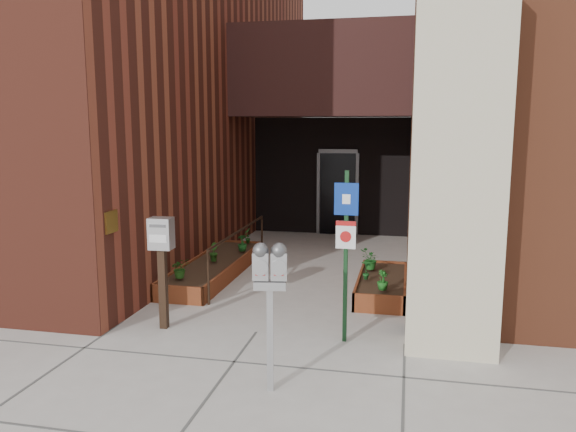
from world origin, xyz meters
The scene contains 15 objects.
ground centered at (0.00, 0.00, 0.00)m, with size 80.00×80.00×0.00m, color #9E9991.
architecture centered at (-0.18, 6.89, 4.98)m, with size 20.00×14.60×10.00m.
planter_left centered at (-1.55, 2.70, 0.13)m, with size 0.90×3.60×0.30m.
planter_right centered at (1.60, 2.20, 0.13)m, with size 0.80×2.20×0.30m.
handrail centered at (-1.05, 2.65, 0.75)m, with size 0.04×3.34×0.90m.
parking_meter centered at (0.60, -1.60, 1.25)m, with size 0.37×0.20×1.62m.
sign_post centered at (1.22, -0.07, 1.38)m, with size 0.31×0.08×2.25m.
payment_dropbox centered at (-1.30, -0.10, 1.13)m, with size 0.32×0.25×1.57m.
shrub_left_a centered at (-1.68, 1.38, 0.47)m, with size 0.30×0.30×0.33m, color #225317.
shrub_left_b centered at (-1.54, 2.60, 0.47)m, with size 0.19×0.19×0.34m, color #214F16.
shrub_left_c centered at (-1.25, 3.52, 0.47)m, with size 0.19×0.19×0.34m, color #164F1A.
shrub_left_d centered at (-1.37, 4.30, 0.47)m, with size 0.18×0.18×0.33m, color #175018.
shrub_right_a centered at (1.64, 1.39, 0.45)m, with size 0.17×0.17×0.31m, color #1C631C.
shrub_right_b centered at (1.35, 1.93, 0.47)m, with size 0.18×0.18×0.33m, color #17531D.
shrub_right_c centered at (1.37, 2.59, 0.48)m, with size 0.32×0.32×0.36m, color #1B5F1D.
Camera 1 is at (1.97, -7.08, 2.81)m, focal length 35.00 mm.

